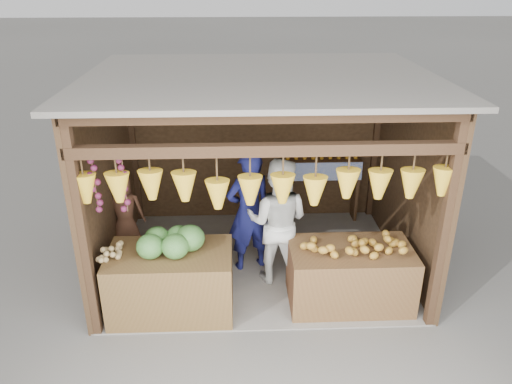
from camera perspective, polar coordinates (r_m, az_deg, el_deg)
The scene contains 12 objects.
ground at distance 7.22m, azimuth 0.40°, elevation -7.97°, with size 80.00×80.00×0.00m, color #514F49.
stall_structure at distance 6.45m, azimuth 0.17°, elevation 4.46°, with size 4.30×3.30×2.66m.
back_shelf at distance 8.07m, azimuth 7.45°, elevation 2.40°, with size 1.25×0.32×1.32m.
counter_left at distance 6.14m, azimuth -9.65°, elevation -10.15°, with size 1.45×0.85×0.82m, color #493318.
counter_right at distance 6.34m, azimuth 10.63°, elevation -9.39°, with size 1.48×0.85×0.76m, color #482918.
stool at distance 7.36m, azimuth -14.22°, elevation -6.89°, with size 0.29×0.29×0.27m, color black.
man_standing at distance 6.69m, azimuth -0.81°, elevation -2.27°, with size 0.63×0.41×1.72m, color #161853.
woman_standing at distance 6.44m, azimuth 2.47°, elevation -3.39°, with size 0.84×0.65×1.73m, color white.
vendor_seated at distance 7.04m, azimuth -14.78°, elevation -2.15°, with size 0.53×0.34×1.08m, color #543221.
melon_pile at distance 5.87m, azimuth -10.11°, elevation -5.39°, with size 1.00×0.50×0.32m, color #134612, non-canonical shape.
tanfruit_pile at distance 5.97m, azimuth -16.28°, elevation -6.56°, with size 0.34×0.40×0.13m, color #A67E4C, non-canonical shape.
mango_pile at distance 6.08m, azimuth 11.21°, elevation -5.58°, with size 1.40×0.64×0.22m, color #CD601B, non-canonical shape.
Camera 1 is at (-0.30, -6.11, 3.84)m, focal length 35.00 mm.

